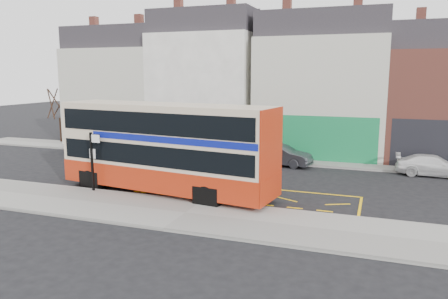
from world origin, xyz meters
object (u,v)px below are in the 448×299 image
at_px(double_decker_bus, 166,147).
at_px(bus_stop_post, 93,156).
at_px(car_silver, 114,145).
at_px(street_tree_left, 59,96).
at_px(car_grey, 280,155).
at_px(street_tree_right, 373,116).
at_px(car_white, 433,166).

relative_size(double_decker_bus, bus_stop_post, 3.91).
bearing_deg(double_decker_bus, bus_stop_post, -153.48).
height_order(car_silver, street_tree_left, street_tree_left).
bearing_deg(car_grey, street_tree_right, -54.97).
bearing_deg(car_white, double_decker_bus, 125.24).
distance_m(bus_stop_post, car_white, 19.47).
xyz_separation_m(car_white, street_tree_right, (-3.61, 2.65, 2.63)).
bearing_deg(car_silver, car_grey, -87.14).
bearing_deg(double_decker_bus, car_grey, 73.72).
bearing_deg(street_tree_right, car_silver, -172.04).
bearing_deg(car_silver, car_white, -86.52).
xyz_separation_m(bus_stop_post, car_grey, (7.39, 9.91, -1.25)).
distance_m(car_silver, car_white, 22.19).
xyz_separation_m(car_silver, street_tree_right, (18.58, 2.60, 2.63)).
bearing_deg(street_tree_left, bus_stop_post, -45.14).
xyz_separation_m(car_grey, car_white, (9.25, 0.12, -0.08)).
distance_m(car_grey, street_tree_left, 20.53).
xyz_separation_m(car_silver, street_tree_left, (-7.11, 2.64, 3.50)).
height_order(car_silver, car_white, car_silver).
distance_m(car_grey, street_tree_right, 6.78).
distance_m(car_grey, car_white, 9.25).
height_order(street_tree_left, street_tree_right, street_tree_left).
xyz_separation_m(bus_stop_post, car_white, (16.63, 10.03, -1.32)).
bearing_deg(bus_stop_post, car_white, 33.68).
xyz_separation_m(street_tree_left, street_tree_right, (25.69, -0.05, -0.87)).
bearing_deg(car_white, bus_stop_post, 122.39).
distance_m(car_white, street_tree_left, 29.63).
relative_size(bus_stop_post, car_white, 0.70).
distance_m(double_decker_bus, street_tree_right, 14.95).
height_order(car_grey, street_tree_left, street_tree_left).
height_order(double_decker_bus, bus_stop_post, double_decker_bus).
distance_m(bus_stop_post, car_silver, 11.59).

